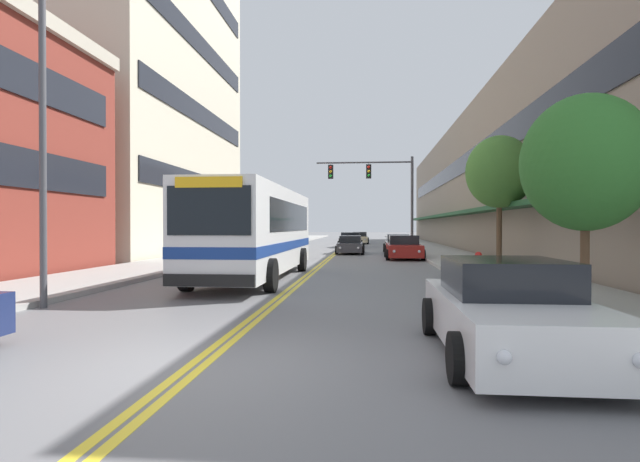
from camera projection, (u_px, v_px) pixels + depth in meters
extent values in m
plane|color=slate|center=(342.00, 248.00, 43.75)|extent=(240.00, 240.00, 0.00)
cube|color=#9E9B96|center=(258.00, 247.00, 44.47)|extent=(3.91, 106.00, 0.15)
cube|color=#9E9B96|center=(428.00, 248.00, 43.02)|extent=(3.91, 106.00, 0.15)
cube|color=yellow|center=(341.00, 248.00, 43.76)|extent=(0.14, 106.00, 0.01)
cube|color=yellow|center=(343.00, 248.00, 43.74)|extent=(0.14, 106.00, 0.01)
cube|color=beige|center=(122.00, 49.00, 36.47)|extent=(12.00, 21.64, 29.81)
cube|color=black|center=(202.00, 184.00, 35.98)|extent=(0.08, 19.91, 1.40)
cube|color=black|center=(202.00, 115.00, 35.93)|extent=(0.08, 19.91, 1.40)
cube|color=black|center=(202.00, 46.00, 35.88)|extent=(0.08, 19.91, 1.40)
cube|color=gray|center=(502.00, 185.00, 42.36)|extent=(8.00, 68.00, 10.85)
cube|color=#1E4C28|center=(448.00, 215.00, 42.83)|extent=(1.10, 61.20, 0.24)
cube|color=black|center=(454.00, 170.00, 42.74)|extent=(0.08, 61.20, 1.40)
cube|color=silver|center=(257.00, 229.00, 18.42)|extent=(2.47, 11.13, 2.93)
cube|color=navy|center=(257.00, 245.00, 18.43)|extent=(2.49, 11.15, 0.32)
cube|color=black|center=(260.00, 217.00, 18.97)|extent=(2.50, 8.68, 1.05)
cube|color=black|center=(209.00, 210.00, 12.86)|extent=(2.22, 0.04, 1.29)
cube|color=yellow|center=(209.00, 182.00, 12.84)|extent=(1.78, 0.06, 0.28)
cube|color=black|center=(209.00, 281.00, 12.86)|extent=(2.42, 0.08, 0.32)
cylinder|color=black|center=(187.00, 274.00, 14.79)|extent=(0.30, 1.00, 1.00)
cylinder|color=black|center=(271.00, 275.00, 14.55)|extent=(0.30, 1.00, 1.00)
cylinder|color=black|center=(244.00, 259.00, 21.61)|extent=(0.30, 1.00, 1.00)
cylinder|color=black|center=(302.00, 260.00, 21.36)|extent=(0.30, 1.00, 1.00)
cube|color=beige|center=(284.00, 244.00, 39.11)|extent=(1.86, 4.50, 0.71)
cube|color=black|center=(284.00, 237.00, 39.28)|extent=(1.60, 1.98, 0.45)
cylinder|color=black|center=(268.00, 248.00, 37.81)|extent=(0.22, 0.61, 0.61)
cylinder|color=black|center=(293.00, 248.00, 37.63)|extent=(0.22, 0.61, 0.61)
cylinder|color=black|center=(275.00, 246.00, 40.59)|extent=(0.22, 0.61, 0.61)
cylinder|color=black|center=(298.00, 246.00, 40.40)|extent=(0.22, 0.61, 0.61)
sphere|color=silver|center=(270.00, 245.00, 36.91)|extent=(0.16, 0.16, 0.16)
sphere|color=silver|center=(287.00, 245.00, 36.78)|extent=(0.16, 0.16, 0.16)
cube|color=red|center=(280.00, 243.00, 41.42)|extent=(0.18, 0.04, 0.10)
cube|color=red|center=(296.00, 243.00, 41.29)|extent=(0.18, 0.04, 0.10)
cube|color=red|center=(1.00, 309.00, 8.23)|extent=(0.18, 0.04, 0.10)
cube|color=white|center=(509.00, 320.00, 7.38)|extent=(1.91, 4.58, 0.73)
cube|color=black|center=(505.00, 277.00, 7.56)|extent=(1.64, 2.01, 0.53)
cylinder|color=black|center=(458.00, 358.00, 6.07)|extent=(0.22, 0.65, 0.65)
cylinder|color=black|center=(627.00, 362.00, 5.87)|extent=(0.22, 0.65, 0.65)
cylinder|color=black|center=(430.00, 316.00, 8.89)|extent=(0.22, 0.65, 0.65)
cylinder|color=black|center=(543.00, 318.00, 8.70)|extent=(0.22, 0.65, 0.65)
sphere|color=silver|center=(504.00, 357.00, 5.15)|extent=(0.16, 0.16, 0.16)
cube|color=red|center=(439.00, 296.00, 9.73)|extent=(0.18, 0.04, 0.10)
cube|color=red|center=(512.00, 296.00, 9.60)|extent=(0.18, 0.04, 0.10)
cube|color=maroon|center=(404.00, 250.00, 29.52)|extent=(1.94, 4.59, 0.69)
cube|color=black|center=(403.00, 240.00, 29.70)|extent=(1.66, 2.02, 0.53)
cylinder|color=black|center=(388.00, 255.00, 28.21)|extent=(0.22, 0.63, 0.63)
cylinder|color=black|center=(423.00, 255.00, 28.02)|extent=(0.22, 0.63, 0.63)
cylinder|color=black|center=(386.00, 252.00, 31.04)|extent=(0.22, 0.63, 0.63)
cylinder|color=black|center=(418.00, 252.00, 30.84)|extent=(0.22, 0.63, 0.63)
sphere|color=silver|center=(394.00, 251.00, 27.29)|extent=(0.16, 0.16, 0.16)
sphere|color=silver|center=(419.00, 252.00, 27.16)|extent=(0.16, 0.16, 0.16)
cube|color=red|center=(390.00, 248.00, 31.88)|extent=(0.18, 0.04, 0.10)
cube|color=red|center=(412.00, 248.00, 31.75)|extent=(0.18, 0.04, 0.10)
cube|color=#B7B7BC|center=(398.00, 246.00, 35.76)|extent=(1.76, 4.67, 0.66)
cube|color=black|center=(398.00, 238.00, 35.94)|extent=(1.51, 2.05, 0.51)
cylinder|color=black|center=(386.00, 250.00, 34.41)|extent=(0.22, 0.64, 0.64)
cylinder|color=black|center=(412.00, 250.00, 34.24)|extent=(0.22, 0.64, 0.64)
cylinder|color=black|center=(385.00, 248.00, 37.29)|extent=(0.22, 0.64, 0.64)
cylinder|color=black|center=(409.00, 248.00, 37.12)|extent=(0.22, 0.64, 0.64)
sphere|color=silver|center=(391.00, 247.00, 33.48)|extent=(0.16, 0.16, 0.16)
sphere|color=silver|center=(409.00, 247.00, 33.36)|extent=(0.16, 0.16, 0.16)
cube|color=red|center=(388.00, 244.00, 38.16)|extent=(0.18, 0.04, 0.10)
cube|color=red|center=(404.00, 244.00, 38.03)|extent=(0.18, 0.04, 0.10)
cube|color=black|center=(350.00, 242.00, 45.74)|extent=(1.92, 4.26, 0.70)
cube|color=black|center=(350.00, 235.00, 45.90)|extent=(1.65, 1.87, 0.50)
cylinder|color=black|center=(339.00, 244.00, 44.52)|extent=(0.22, 0.62, 0.62)
cylinder|color=black|center=(361.00, 244.00, 44.33)|extent=(0.22, 0.62, 0.62)
cylinder|color=black|center=(341.00, 243.00, 47.15)|extent=(0.22, 0.62, 0.62)
cylinder|color=black|center=(361.00, 243.00, 46.96)|extent=(0.22, 0.62, 0.62)
sphere|color=silver|center=(342.00, 242.00, 43.66)|extent=(0.16, 0.16, 0.16)
sphere|color=silver|center=(357.00, 242.00, 43.53)|extent=(0.16, 0.16, 0.16)
cube|color=red|center=(344.00, 241.00, 47.93)|extent=(0.18, 0.04, 0.10)
cube|color=red|center=(358.00, 241.00, 47.80)|extent=(0.18, 0.04, 0.10)
cube|color=#BCAD89|center=(360.00, 239.00, 55.06)|extent=(1.76, 4.53, 0.63)
cube|color=black|center=(360.00, 234.00, 55.23)|extent=(1.51, 2.00, 0.49)
cylinder|color=black|center=(351.00, 241.00, 53.75)|extent=(0.22, 0.66, 0.66)
cylinder|color=black|center=(368.00, 241.00, 53.57)|extent=(0.22, 0.66, 0.66)
cylinder|color=black|center=(352.00, 240.00, 56.55)|extent=(0.22, 0.66, 0.66)
cylinder|color=black|center=(368.00, 240.00, 56.37)|extent=(0.22, 0.66, 0.66)
sphere|color=silver|center=(353.00, 239.00, 52.84)|extent=(0.16, 0.16, 0.16)
sphere|color=silver|center=(365.00, 239.00, 52.72)|extent=(0.16, 0.16, 0.16)
cube|color=red|center=(355.00, 238.00, 57.39)|extent=(0.18, 0.04, 0.10)
cube|color=red|center=(366.00, 238.00, 57.26)|extent=(0.18, 0.04, 0.10)
cube|color=#38383D|center=(350.00, 247.00, 35.16)|extent=(1.70, 4.39, 0.60)
cube|color=black|center=(351.00, 239.00, 35.33)|extent=(1.47, 1.93, 0.49)
cylinder|color=black|center=(337.00, 250.00, 33.89)|extent=(0.22, 0.61, 0.61)
cylinder|color=black|center=(363.00, 250.00, 33.72)|extent=(0.22, 0.61, 0.61)
cylinder|color=black|center=(339.00, 248.00, 36.60)|extent=(0.22, 0.61, 0.61)
cylinder|color=black|center=(363.00, 248.00, 36.43)|extent=(0.22, 0.61, 0.61)
sphere|color=silver|center=(340.00, 248.00, 33.01)|extent=(0.16, 0.16, 0.16)
sphere|color=silver|center=(358.00, 248.00, 32.90)|extent=(0.16, 0.16, 0.16)
cube|color=red|center=(343.00, 245.00, 37.41)|extent=(0.18, 0.04, 0.10)
cube|color=red|center=(360.00, 245.00, 37.29)|extent=(0.18, 0.04, 0.10)
cylinder|color=#47474C|center=(412.00, 206.00, 32.73)|extent=(0.18, 0.18, 6.51)
cylinder|color=#47474C|center=(364.00, 162.00, 33.01)|extent=(6.31, 0.11, 0.11)
cube|color=black|center=(369.00, 171.00, 32.99)|extent=(0.34, 0.26, 0.92)
sphere|color=red|center=(369.00, 167.00, 32.82)|extent=(0.18, 0.18, 0.18)
sphere|color=yellow|center=(369.00, 171.00, 32.83)|extent=(0.18, 0.18, 0.18)
sphere|color=green|center=(369.00, 175.00, 32.83)|extent=(0.18, 0.18, 0.18)
cylinder|color=black|center=(369.00, 163.00, 32.98)|extent=(0.02, 0.02, 0.14)
cube|color=black|center=(331.00, 172.00, 33.23)|extent=(0.34, 0.26, 0.92)
sphere|color=red|center=(331.00, 167.00, 33.07)|extent=(0.18, 0.18, 0.18)
sphere|color=yellow|center=(331.00, 172.00, 33.07)|extent=(0.18, 0.18, 0.18)
sphere|color=green|center=(331.00, 176.00, 33.08)|extent=(0.18, 0.18, 0.18)
cylinder|color=black|center=(331.00, 164.00, 33.23)|extent=(0.02, 0.02, 0.14)
cylinder|color=#47474C|center=(43.00, 113.00, 11.76)|extent=(0.16, 0.16, 9.23)
cylinder|color=brown|center=(585.00, 261.00, 10.99)|extent=(0.19, 0.19, 2.02)
ellipsoid|color=#2D6B28|center=(585.00, 163.00, 10.97)|extent=(2.73, 2.73, 3.01)
cylinder|color=brown|center=(499.00, 233.00, 22.48)|extent=(0.24, 0.24, 2.98)
ellipsoid|color=#42752D|center=(499.00, 172.00, 22.45)|extent=(2.96, 2.96, 3.26)
cylinder|color=red|center=(478.00, 269.00, 16.34)|extent=(0.26, 0.26, 0.76)
sphere|color=red|center=(478.00, 255.00, 16.33)|extent=(0.23, 0.23, 0.23)
cylinder|color=red|center=(473.00, 266.00, 16.35)|extent=(0.08, 0.12, 0.12)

